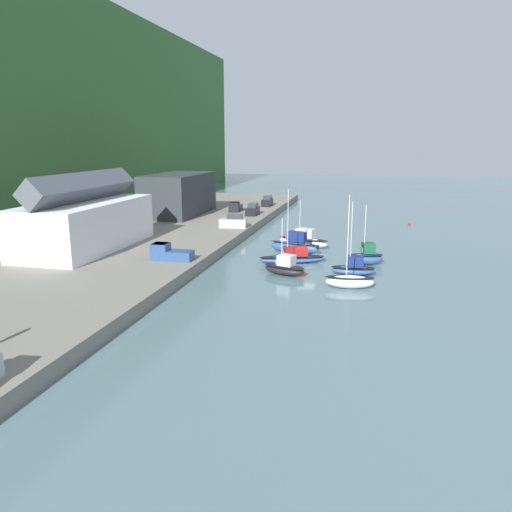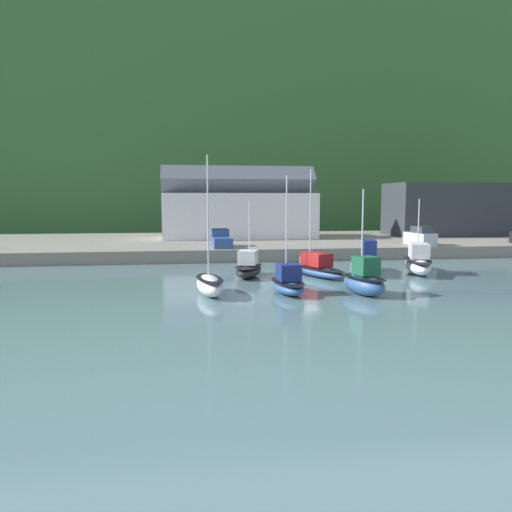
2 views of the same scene
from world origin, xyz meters
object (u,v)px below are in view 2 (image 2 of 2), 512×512
moored_boat_2 (368,261)px  parked_car_3 (420,237)px  pickup_truck_0 (221,239)px  moored_boat_3 (418,262)px  moored_boat_6 (364,281)px  moored_boat_1 (314,267)px  moored_boat_4 (210,284)px  moored_boat_0 (248,267)px  moored_boat_5 (288,282)px

moored_boat_2 → parked_car_3: parked_car_3 is taller
pickup_truck_0 → moored_boat_3: bearing=-41.0°
moored_boat_3 → moored_boat_6: 12.11m
moored_boat_1 → moored_boat_4: size_ratio=0.95×
moored_boat_2 → moored_boat_6: 10.13m
moored_boat_0 → moored_boat_2: size_ratio=0.90×
moored_boat_0 → parked_car_3: 24.44m
moored_boat_0 → moored_boat_5: moored_boat_5 is taller
moored_boat_3 → moored_boat_5: 15.34m
parked_car_3 → moored_boat_3: bearing=-123.4°
parked_car_3 → pickup_truck_0: parked_car_3 is taller
moored_boat_4 → moored_boat_6: 10.65m
moored_boat_5 → moored_boat_0: bearing=99.5°
moored_boat_0 → parked_car_3: moored_boat_0 is taller
moored_boat_5 → pickup_truck_0: (-3.24, 20.81, 1.37)m
moored_boat_5 → moored_boat_2: bearing=38.0°
moored_boat_0 → moored_boat_1: moored_boat_1 is taller
moored_boat_1 → moored_boat_3: bearing=-19.1°
moored_boat_1 → pickup_truck_0: 15.13m
moored_boat_1 → moored_boat_3: (9.47, 0.06, 0.26)m
moored_boat_2 → moored_boat_4: 16.43m
moored_boat_4 → pickup_truck_0: bearing=76.7°
moored_boat_4 → moored_boat_6: (10.55, -1.42, 0.25)m
moored_boat_6 → moored_boat_0: bearing=112.8°
moored_boat_2 → moored_boat_3: 4.45m
moored_boat_0 → moored_boat_5: (1.83, -7.50, -0.06)m
moored_boat_2 → parked_car_3: (10.46, 11.47, 1.11)m
moored_boat_4 → moored_boat_6: moored_boat_4 is taller
moored_boat_0 → moored_boat_6: 11.19m
moored_boat_3 → pickup_truck_0: size_ratio=1.62×
moored_boat_4 → parked_car_3: 31.56m
moored_boat_2 → moored_boat_3: size_ratio=0.92×
moored_boat_0 → pickup_truck_0: size_ratio=1.33×
parked_car_3 → pickup_truck_0: (-22.62, 1.25, -0.10)m
moored_boat_1 → moored_boat_3: size_ratio=1.16×
moored_boat_4 → parked_car_3: (24.83, 19.43, 1.48)m
parked_car_3 → pickup_truck_0: bearing=170.2°
moored_boat_3 → pickup_truck_0: 21.24m
moored_boat_4 → moored_boat_5: size_ratio=1.16×
moored_boat_3 → moored_boat_4: bearing=-140.1°
moored_boat_1 → parked_car_3: 19.70m
moored_boat_2 → moored_boat_6: (-3.82, -9.39, -0.12)m
moored_boat_4 → parked_car_3: bearing=30.9°
moored_boat_0 → moored_boat_3: moored_boat_3 is taller
moored_boat_0 → moored_boat_1: (5.69, 0.02, -0.10)m
moored_boat_2 → moored_boat_0: bearing=-162.2°
moored_boat_4 → moored_boat_5: moored_boat_4 is taller
moored_boat_3 → moored_boat_1: bearing=-161.3°
moored_boat_4 → moored_boat_3: bearing=14.4°
moored_boat_2 → moored_boat_3: (4.42, -0.52, -0.13)m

